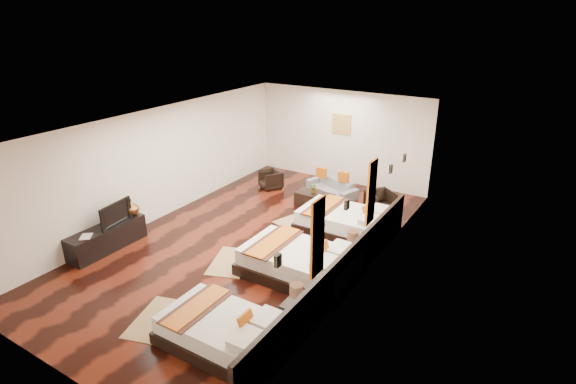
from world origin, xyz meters
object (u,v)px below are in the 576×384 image
Objects in this scene: bed_mid at (300,262)px; nightstand_b at (352,255)px; figurine at (131,207)px; sofa at (332,187)px; bed_near at (224,331)px; coffee_table at (314,200)px; book at (80,237)px; tv_console at (107,238)px; tv at (113,213)px; armchair_right at (380,202)px; table_plant at (314,188)px; bed_far at (347,222)px; nightstand_a at (296,312)px; armchair_left at (271,179)px.

nightstand_b is (0.75, 0.82, -0.01)m from bed_mid.
sofa is at bearing 59.38° from figurine.
coffee_table is (-1.38, 5.54, -0.06)m from bed_near.
tv_console is at bearing 90.00° from book.
tv is at bearing 86.50° from book.
book is 7.20m from armchair_right.
table_plant is (-1.67, -0.58, 0.23)m from armchair_right.
bed_near is 0.91× the size of bed_far.
nightstand_b is at bearing -47.26° from table_plant.
bed_far reaches higher than bed_near.
bed_far is 5.88m from book.
bed_near is 1.22m from nightstand_a.
tv is (0.05, 0.21, 0.54)m from tv_console.
book is at bearing -135.64° from bed_far.
sofa is at bearing 101.83° from bed_near.
bed_far reaches higher than sofa.
armchair_right is at bearing 99.60° from nightstand_b.
armchair_right is at bearing 87.61° from bed_near.
tv_console is 1.80× the size of coffee_table.
armchair_right reaches higher than sofa.
book reaches higher than armchair_left.
nightstand_b reaches higher than table_plant.
nightstand_b is 3.12× the size of table_plant.
figurine is 6.21m from armchair_right.
book is 0.77× the size of figurine.
figurine reaches higher than sofa.
armchair_left is (-3.91, 2.87, -0.02)m from nightstand_b.
nightstand_a reaches higher than tv_console.
bed_mid is 2.75× the size of nightstand_b.
bed_mid is at bearing -52.95° from sofa.
tv is (-4.15, -3.29, 0.52)m from bed_far.
coffee_table is at bearing 145.40° from bed_far.
figurine reaches higher than nightstand_a.
armchair_right is at bearing 95.47° from nightstand_a.
bed_far is 1.56m from nightstand_b.
armchair_right reaches higher than coffee_table.
tv is 6.56m from armchair_right.
bed_near is 1.11× the size of tv_console.
armchair_left is 1.86m from coffee_table.
armchair_left is 1.84m from table_plant.
bed_mid is at bearing -146.98° from armchair_right.
table_plant reaches higher than armchair_left.
tv is 0.91× the size of coffee_table.
bed_near is 6.84× the size of book.
book is 5.78m from table_plant.
bed_near is at bearing -75.71° from table_plant.
tv is at bearing 176.15° from nightstand_a.
bed_mid reaches higher than table_plant.
nightstand_a is (0.75, 0.97, 0.03)m from bed_near.
table_plant is at bearing 53.24° from figurine.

